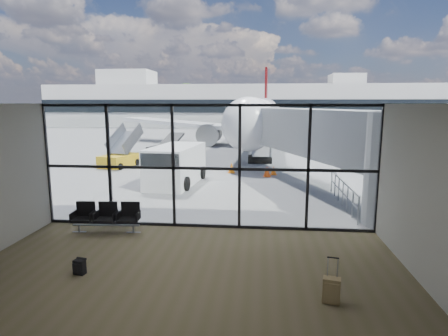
% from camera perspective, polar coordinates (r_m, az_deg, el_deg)
% --- Properties ---
extents(ground, '(220.00, 220.00, 0.00)m').
position_cam_1_polar(ground, '(53.31, 3.56, 4.96)').
color(ground, slate).
rests_on(ground, ground).
extents(lounge_shell, '(12.02, 8.01, 4.51)m').
position_cam_1_polar(lounge_shell, '(8.71, -7.34, -2.54)').
color(lounge_shell, brown).
rests_on(lounge_shell, ground).
extents(glass_curtain_wall, '(12.10, 0.12, 4.50)m').
position_cam_1_polar(glass_curtain_wall, '(13.42, -2.73, 0.13)').
color(glass_curtain_wall, white).
rests_on(glass_curtain_wall, ground).
extents(jet_bridge, '(8.00, 16.50, 4.33)m').
position_cam_1_polar(jet_bridge, '(20.45, 14.01, 4.64)').
color(jet_bridge, '#989B9D').
rests_on(jet_bridge, ground).
extents(apron_railing, '(0.06, 5.46, 1.11)m').
position_cam_1_polar(apron_railing, '(17.40, 17.68, -3.21)').
color(apron_railing, gray).
rests_on(apron_railing, ground).
extents(far_terminal, '(80.00, 12.20, 11.00)m').
position_cam_1_polar(far_terminal, '(75.10, 3.77, 9.58)').
color(far_terminal, '#A9A9A5').
rests_on(far_terminal, ground).
extents(tree_0, '(4.95, 4.95, 7.12)m').
position_cam_1_polar(tree_0, '(97.17, -23.55, 9.09)').
color(tree_0, '#382619').
rests_on(tree_0, ground).
extents(tree_1, '(5.61, 5.61, 8.07)m').
position_cam_1_polar(tree_1, '(94.42, -20.35, 9.68)').
color(tree_1, '#382619').
rests_on(tree_1, ground).
extents(tree_2, '(6.27, 6.27, 9.03)m').
position_cam_1_polar(tree_2, '(91.99, -16.96, 10.26)').
color(tree_2, '#382619').
rests_on(tree_2, ground).
extents(tree_3, '(4.95, 4.95, 7.12)m').
position_cam_1_polar(tree_3, '(89.87, -13.33, 9.65)').
color(tree_3, '#382619').
rests_on(tree_3, ground).
extents(tree_4, '(5.61, 5.61, 8.07)m').
position_cam_1_polar(tree_4, '(88.12, -9.59, 10.18)').
color(tree_4, '#382619').
rests_on(tree_4, ground).
extents(tree_5, '(6.27, 6.27, 9.03)m').
position_cam_1_polar(tree_5, '(86.76, -5.71, 10.68)').
color(tree_5, '#382619').
rests_on(tree_5, ground).
extents(seating_row, '(2.37, 0.81, 1.05)m').
position_cam_1_polar(seating_row, '(13.99, -17.41, -6.92)').
color(seating_row, gray).
rests_on(seating_row, ground).
extents(backpack, '(0.33, 0.31, 0.44)m').
position_cam_1_polar(backpack, '(10.98, -21.17, -13.88)').
color(backpack, black).
rests_on(backpack, ground).
extents(suitcase, '(0.43, 0.35, 1.06)m').
position_cam_1_polar(suitcase, '(9.25, 16.05, -17.45)').
color(suitcase, '#967F53').
rests_on(suitcase, ground).
extents(airliner, '(33.04, 38.28, 9.86)m').
position_cam_1_polar(airliner, '(42.85, 5.56, 7.77)').
color(airliner, silver).
rests_on(airliner, ground).
extents(service_van, '(2.83, 5.16, 2.15)m').
position_cam_1_polar(service_van, '(21.14, -7.44, 0.49)').
color(service_van, white).
rests_on(service_van, ground).
extents(belt_loader, '(2.30, 4.55, 2.00)m').
position_cam_1_polar(belt_loader, '(30.81, -8.96, 2.56)').
color(belt_loader, black).
rests_on(belt_loader, ground).
extents(mobile_stairs, '(2.44, 3.75, 2.44)m').
position_cam_1_polar(mobile_stairs, '(27.97, -15.64, 1.40)').
color(mobile_stairs, gold).
rests_on(mobile_stairs, ground).
extents(traffic_cone_a, '(0.47, 0.47, 0.67)m').
position_cam_1_polar(traffic_cone_a, '(23.40, 6.56, -0.54)').
color(traffic_cone_a, '#FF500D').
rests_on(traffic_cone_a, ground).
extents(traffic_cone_b, '(0.47, 0.47, 0.67)m').
position_cam_1_polar(traffic_cone_b, '(24.52, 1.14, -0.01)').
color(traffic_cone_b, orange).
rests_on(traffic_cone_b, ground).
extents(traffic_cone_c, '(0.41, 0.41, 0.59)m').
position_cam_1_polar(traffic_cone_c, '(24.09, 7.56, -0.36)').
color(traffic_cone_c, orange).
rests_on(traffic_cone_c, ground).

